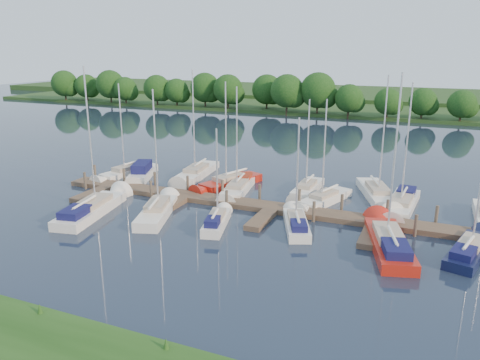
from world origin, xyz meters
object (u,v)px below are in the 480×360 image
at_px(dock, 271,210).
at_px(sailboat_s_2, 217,222).
at_px(sailboat_n_5, 307,190).
at_px(motorboat, 142,174).
at_px(sailboat_n_0, 127,174).

bearing_deg(dock, sailboat_s_2, -122.16).
xyz_separation_m(sailboat_n_5, sailboat_s_2, (-3.93, -10.51, 0.06)).
relative_size(dock, motorboat, 6.21).
relative_size(sailboat_n_5, sailboat_s_2, 1.16).
height_order(dock, sailboat_n_0, sailboat_n_0).
height_order(dock, sailboat_s_2, sailboat_s_2).
relative_size(sailboat_n_0, sailboat_s_2, 1.28).
height_order(dock, motorboat, motorboat).
distance_m(dock, sailboat_s_2, 5.09).
bearing_deg(motorboat, sailboat_s_2, 124.37).
height_order(sailboat_n_5, sailboat_s_2, sailboat_n_5).
height_order(sailboat_n_0, sailboat_n_5, sailboat_n_0).
bearing_deg(sailboat_n_5, dock, 79.67).
bearing_deg(motorboat, sailboat_n_5, 165.04).
bearing_deg(sailboat_n_0, motorboat, -164.21).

